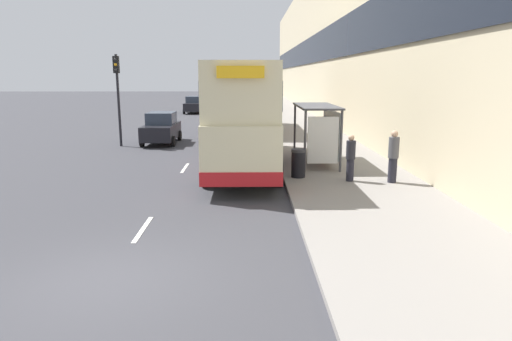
{
  "coord_description": "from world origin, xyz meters",
  "views": [
    {
      "loc": [
        2.7,
        -8.1,
        3.83
      ],
      "look_at": [
        3.21,
        21.9,
        -2.39
      ],
      "focal_mm": 32.0,
      "sensor_mm": 36.0,
      "label": 1
    }
  ],
  "objects_px": {
    "double_decker_bus_ahead": "(247,99)",
    "pedestrian_1": "(393,156)",
    "car_3": "(248,102)",
    "car_1": "(194,105)",
    "traffic_light_far_kerb": "(117,85)",
    "car_0": "(244,95)",
    "pedestrian_at_shelter": "(351,158)",
    "bus_shelter": "(321,123)",
    "litter_bin": "(298,163)",
    "car_2": "(161,128)",
    "double_decker_bus_near": "(243,114)"
  },
  "relations": [
    {
      "from": "car_0",
      "to": "car_1",
      "type": "relative_size",
      "value": 1.01
    },
    {
      "from": "car_2",
      "to": "pedestrian_at_shelter",
      "type": "height_order",
      "value": "pedestrian_at_shelter"
    },
    {
      "from": "double_decker_bus_near",
      "to": "car_0",
      "type": "xyz_separation_m",
      "value": [
        -0.45,
        54.28,
        -1.46
      ]
    },
    {
      "from": "double_decker_bus_ahead",
      "to": "car_0",
      "type": "height_order",
      "value": "double_decker_bus_ahead"
    },
    {
      "from": "bus_shelter",
      "to": "litter_bin",
      "type": "xyz_separation_m",
      "value": [
        -1.22,
        -2.57,
        -1.21
      ]
    },
    {
      "from": "car_0",
      "to": "traffic_light_far_kerb",
      "type": "distance_m",
      "value": 48.68
    },
    {
      "from": "pedestrian_at_shelter",
      "to": "car_2",
      "type": "bearing_deg",
      "value": 129.62
    },
    {
      "from": "double_decker_bus_near",
      "to": "bus_shelter",
      "type": "bearing_deg",
      "value": -1.12
    },
    {
      "from": "double_decker_bus_ahead",
      "to": "car_2",
      "type": "height_order",
      "value": "double_decker_bus_ahead"
    },
    {
      "from": "double_decker_bus_ahead",
      "to": "car_3",
      "type": "xyz_separation_m",
      "value": [
        0.07,
        20.24,
        -1.39
      ]
    },
    {
      "from": "double_decker_bus_near",
      "to": "traffic_light_far_kerb",
      "type": "bearing_deg",
      "value": 138.49
    },
    {
      "from": "car_0",
      "to": "double_decker_bus_near",
      "type": "bearing_deg",
      "value": -89.52
    },
    {
      "from": "double_decker_bus_ahead",
      "to": "pedestrian_1",
      "type": "height_order",
      "value": "double_decker_bus_ahead"
    },
    {
      "from": "traffic_light_far_kerb",
      "to": "litter_bin",
      "type": "bearing_deg",
      "value": -44.25
    },
    {
      "from": "pedestrian_at_shelter",
      "to": "traffic_light_far_kerb",
      "type": "xyz_separation_m",
      "value": [
        -10.74,
        9.38,
        2.36
      ]
    },
    {
      "from": "car_3",
      "to": "bus_shelter",
      "type": "bearing_deg",
      "value": -84.68
    },
    {
      "from": "bus_shelter",
      "to": "double_decker_bus_ahead",
      "type": "xyz_separation_m",
      "value": [
        -3.16,
        12.97,
        0.41
      ]
    },
    {
      "from": "double_decker_bus_ahead",
      "to": "traffic_light_far_kerb",
      "type": "height_order",
      "value": "traffic_light_far_kerb"
    },
    {
      "from": "car_2",
      "to": "litter_bin",
      "type": "relative_size",
      "value": 3.85
    },
    {
      "from": "bus_shelter",
      "to": "car_0",
      "type": "distance_m",
      "value": 54.48
    },
    {
      "from": "pedestrian_at_shelter",
      "to": "litter_bin",
      "type": "relative_size",
      "value": 1.59
    },
    {
      "from": "traffic_light_far_kerb",
      "to": "car_0",
      "type": "bearing_deg",
      "value": 82.41
    },
    {
      "from": "car_3",
      "to": "car_1",
      "type": "bearing_deg",
      "value": -144.65
    },
    {
      "from": "pedestrian_at_shelter",
      "to": "pedestrian_1",
      "type": "bearing_deg",
      "value": -10.29
    },
    {
      "from": "car_3",
      "to": "pedestrian_1",
      "type": "xyz_separation_m",
      "value": [
        5.1,
        -36.7,
        0.19
      ]
    },
    {
      "from": "car_1",
      "to": "pedestrian_1",
      "type": "height_order",
      "value": "pedestrian_1"
    },
    {
      "from": "car_2",
      "to": "car_1",
      "type": "bearing_deg",
      "value": -88.38
    },
    {
      "from": "pedestrian_at_shelter",
      "to": "traffic_light_far_kerb",
      "type": "height_order",
      "value": "traffic_light_far_kerb"
    },
    {
      "from": "bus_shelter",
      "to": "double_decker_bus_ahead",
      "type": "relative_size",
      "value": 0.4
    },
    {
      "from": "litter_bin",
      "to": "traffic_light_far_kerb",
      "type": "xyz_separation_m",
      "value": [
        -8.95,
        8.72,
        2.68
      ]
    },
    {
      "from": "double_decker_bus_near",
      "to": "pedestrian_at_shelter",
      "type": "bearing_deg",
      "value": -40.46
    },
    {
      "from": "car_0",
      "to": "litter_bin",
      "type": "relative_size",
      "value": 3.87
    },
    {
      "from": "bus_shelter",
      "to": "double_decker_bus_ahead",
      "type": "distance_m",
      "value": 13.35
    },
    {
      "from": "car_1",
      "to": "car_3",
      "type": "bearing_deg",
      "value": -144.65
    },
    {
      "from": "litter_bin",
      "to": "traffic_light_far_kerb",
      "type": "bearing_deg",
      "value": 135.75
    },
    {
      "from": "bus_shelter",
      "to": "car_2",
      "type": "bearing_deg",
      "value": 138.23
    },
    {
      "from": "double_decker_bus_near",
      "to": "litter_bin",
      "type": "bearing_deg",
      "value": -51.77
    },
    {
      "from": "double_decker_bus_near",
      "to": "car_1",
      "type": "distance_m",
      "value": 29.69
    },
    {
      "from": "pedestrian_at_shelter",
      "to": "car_0",
      "type": "bearing_deg",
      "value": 94.29
    },
    {
      "from": "car_0",
      "to": "car_3",
      "type": "distance_m",
      "value": 21.14
    },
    {
      "from": "double_decker_bus_ahead",
      "to": "litter_bin",
      "type": "relative_size",
      "value": 9.99
    },
    {
      "from": "car_3",
      "to": "traffic_light_far_kerb",
      "type": "distance_m",
      "value": 28.08
    },
    {
      "from": "pedestrian_at_shelter",
      "to": "traffic_light_far_kerb",
      "type": "relative_size",
      "value": 0.33
    },
    {
      "from": "double_decker_bus_ahead",
      "to": "litter_bin",
      "type": "bearing_deg",
      "value": -82.89
    },
    {
      "from": "double_decker_bus_ahead",
      "to": "traffic_light_far_kerb",
      "type": "distance_m",
      "value": 9.84
    },
    {
      "from": "pedestrian_at_shelter",
      "to": "pedestrian_1",
      "type": "height_order",
      "value": "pedestrian_1"
    },
    {
      "from": "double_decker_bus_ahead",
      "to": "pedestrian_1",
      "type": "relative_size",
      "value": 5.67
    },
    {
      "from": "double_decker_bus_near",
      "to": "car_2",
      "type": "relative_size",
      "value": 2.78
    },
    {
      "from": "car_1",
      "to": "pedestrian_at_shelter",
      "type": "height_order",
      "value": "pedestrian_at_shelter"
    },
    {
      "from": "pedestrian_at_shelter",
      "to": "double_decker_bus_near",
      "type": "bearing_deg",
      "value": 139.54
    }
  ]
}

